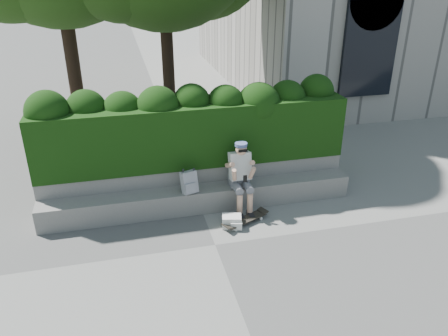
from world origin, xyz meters
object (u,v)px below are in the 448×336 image
object	(u,v)px
skateboard	(246,220)
backpack_ground	(232,221)
backpack_plaid	(189,182)
person	(241,174)

from	to	relation	value
skateboard	backpack_ground	size ratio (longest dim) A/B	2.56
backpack_plaid	backpack_ground	world-z (taller)	backpack_plaid
person	skateboard	distance (m)	0.86
skateboard	backpack_ground	bearing A→B (deg)	164.72
person	skateboard	xyz separation A→B (m)	(-0.05, -0.53, -0.68)
skateboard	backpack_plaid	size ratio (longest dim) A/B	2.09
person	backpack_plaid	bearing A→B (deg)	175.20
backpack_plaid	backpack_ground	xyz separation A→B (m)	(0.65, -0.66, -0.55)
person	backpack_plaid	world-z (taller)	person
skateboard	backpack_plaid	world-z (taller)	backpack_plaid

